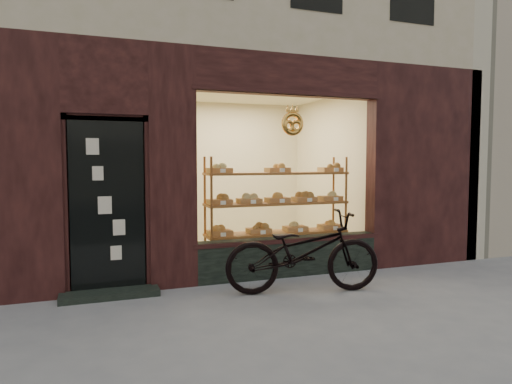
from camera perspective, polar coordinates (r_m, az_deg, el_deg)
name	(u,v)px	position (r m, az deg, el deg)	size (l,w,h in m)	color
ground	(336,331)	(4.65, 10.02, -16.77)	(90.00, 90.00, 0.00)	slate
display_shelf	(277,213)	(6.89, 2.68, -2.68)	(2.20, 0.45, 1.70)	brown
bicycle	(303,252)	(5.74, 5.90, -7.45)	(0.68, 1.94, 1.02)	black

